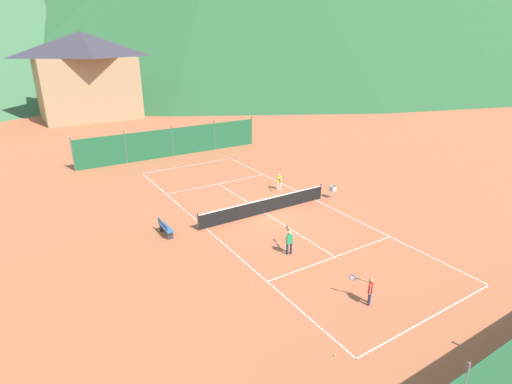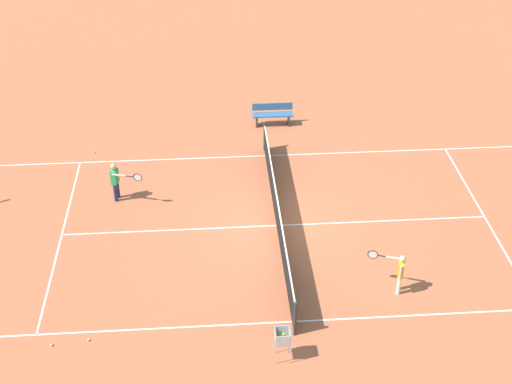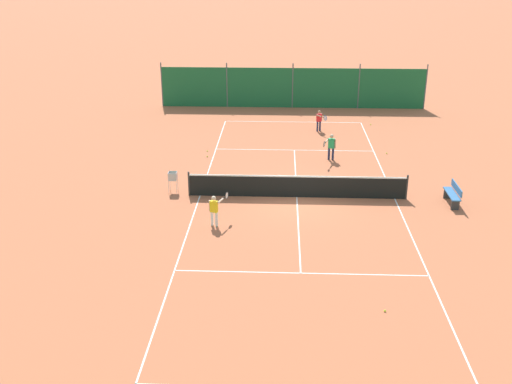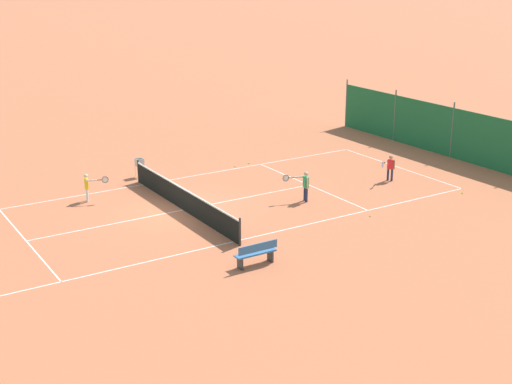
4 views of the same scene
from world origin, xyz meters
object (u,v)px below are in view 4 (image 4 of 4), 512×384
at_px(tennis_ball_near_corner, 249,163).
at_px(player_far_service, 88,185).
at_px(tennis_ball_alley_right, 235,166).
at_px(tennis_ball_service_box, 370,216).
at_px(player_far_baseline, 390,166).
at_px(tennis_net, 183,198).
at_px(tennis_ball_by_net_left, 462,193).
at_px(player_near_service, 305,184).
at_px(courtside_bench, 256,253).
at_px(ball_hopper, 140,164).

bearing_deg(tennis_ball_near_corner, player_far_service, 98.75).
xyz_separation_m(tennis_ball_alley_right, tennis_ball_service_box, (-9.11, -0.91, 0.00)).
height_order(player_far_baseline, tennis_ball_alley_right, player_far_baseline).
distance_m(tennis_net, tennis_ball_by_net_left, 12.29).
bearing_deg(player_near_service, player_far_baseline, -86.76).
bearing_deg(tennis_ball_alley_right, tennis_ball_near_corner, -83.15).
xyz_separation_m(tennis_ball_by_net_left, courtside_bench, (-1.73, 11.83, 0.42)).
relative_size(tennis_ball_by_net_left, tennis_ball_service_box, 1.00).
xyz_separation_m(tennis_net, player_far_baseline, (-1.47, -9.94, 0.21)).
relative_size(tennis_ball_near_corner, ball_hopper, 0.07).
xyz_separation_m(tennis_net, tennis_ball_by_net_left, (-4.61, -11.39, -0.47)).
bearing_deg(tennis_net, player_far_service, 42.70).
distance_m(player_far_service, player_near_service, 9.19).
bearing_deg(tennis_net, player_near_service, -109.81).
bearing_deg(player_far_baseline, tennis_ball_by_net_left, -155.35).
distance_m(tennis_ball_alley_right, courtside_bench, 12.09).
relative_size(tennis_ball_service_box, ball_hopper, 0.07).
height_order(tennis_net, player_far_baseline, player_far_baseline).
distance_m(tennis_net, tennis_ball_near_corner, 7.48).
xyz_separation_m(tennis_ball_alley_right, courtside_bench, (-10.75, 5.53, 0.42)).
bearing_deg(tennis_net, tennis_ball_by_net_left, -112.05).
bearing_deg(courtside_bench, player_far_baseline, -64.87).
relative_size(tennis_ball_alley_right, ball_hopper, 0.07).
relative_size(player_far_service, tennis_ball_by_net_left, 18.31).
xyz_separation_m(player_far_service, player_near_service, (-4.90, -7.78, 0.06)).
bearing_deg(tennis_ball_near_corner, player_near_service, 170.22).
bearing_deg(tennis_net, tennis_ball_near_corner, -52.89).
height_order(tennis_ball_alley_right, ball_hopper, ball_hopper).
distance_m(player_near_service, tennis_ball_near_corner, 6.40).
bearing_deg(tennis_ball_near_corner, tennis_ball_alley_right, 96.85).
height_order(player_near_service, tennis_ball_near_corner, player_near_service).
relative_size(player_far_service, player_near_service, 0.92).
xyz_separation_m(tennis_net, tennis_ball_near_corner, (4.51, -5.96, -0.47)).
relative_size(tennis_net, tennis_ball_service_box, 139.09).
bearing_deg(tennis_net, courtside_bench, 175.97).
bearing_deg(player_far_service, tennis_ball_alley_right, -81.04).
bearing_deg(tennis_ball_alley_right, courtside_bench, 152.77).
relative_size(tennis_ball_alley_right, courtside_bench, 0.04).
xyz_separation_m(player_far_baseline, tennis_ball_near_corner, (5.98, 3.99, -0.68)).
xyz_separation_m(player_far_service, courtside_bench, (-9.49, -2.45, -0.26)).
bearing_deg(tennis_ball_service_box, player_near_service, 20.58).
bearing_deg(player_near_service, player_far_service, 57.79).
bearing_deg(player_near_service, tennis_net, 70.19).
relative_size(player_far_baseline, tennis_ball_by_net_left, 18.46).
bearing_deg(tennis_ball_alley_right, ball_hopper, 79.05).
xyz_separation_m(tennis_ball_near_corner, courtside_bench, (-10.85, 6.40, 0.42)).
relative_size(tennis_ball_near_corner, courtside_bench, 0.04).
bearing_deg(tennis_ball_by_net_left, ball_hopper, 47.94).
height_order(tennis_ball_by_net_left, ball_hopper, ball_hopper).
distance_m(player_far_baseline, tennis_ball_by_net_left, 3.52).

